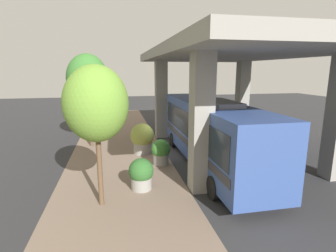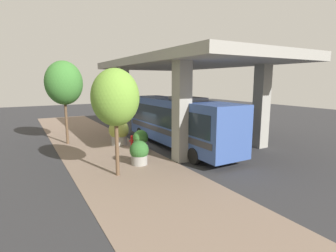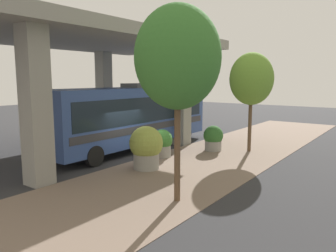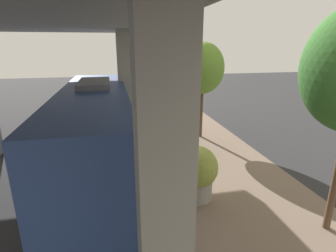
# 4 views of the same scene
# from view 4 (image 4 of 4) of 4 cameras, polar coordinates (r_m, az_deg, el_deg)

# --- Properties ---
(ground_plane) EXTENTS (80.00, 80.00, 0.00)m
(ground_plane) POSITION_cam_4_polar(r_m,az_deg,el_deg) (10.47, -3.50, -13.70)
(ground_plane) COLOR #2D2D30
(ground_plane) RESTS_ON ground
(sidewalk_strip) EXTENTS (6.00, 40.00, 0.02)m
(sidewalk_strip) POSITION_cam_4_polar(r_m,az_deg,el_deg) (11.23, 12.15, -11.75)
(sidewalk_strip) COLOR #7A6656
(sidewalk_strip) RESTS_ON ground
(overpass) EXTENTS (9.40, 17.99, 6.72)m
(overpass) POSITION_cam_4_polar(r_m,az_deg,el_deg) (9.33, -30.74, 17.98)
(overpass) COLOR gray
(overpass) RESTS_ON ground
(bus) EXTENTS (2.79, 11.67, 3.85)m
(bus) POSITION_cam_4_polar(r_m,az_deg,el_deg) (11.56, -15.43, 0.04)
(bus) COLOR #334C8C
(bus) RESTS_ON ground
(fire_hydrant) EXTENTS (0.44, 0.21, 0.90)m
(fire_hydrant) POSITION_cam_4_polar(r_m,az_deg,el_deg) (10.52, 0.90, -10.66)
(fire_hydrant) COLOR red
(fire_hydrant) RESTS_ON ground
(planter_front) EXTENTS (1.54, 1.54, 1.99)m
(planter_front) POSITION_cam_4_polar(r_m,az_deg,el_deg) (9.55, 6.16, -9.95)
(planter_front) COLOR gray
(planter_front) RESTS_ON ground
(planter_middle) EXTENTS (1.10, 1.10, 1.49)m
(planter_middle) POSITION_cam_4_polar(r_m,az_deg,el_deg) (11.47, -1.31, -6.49)
(planter_middle) COLOR gray
(planter_middle) RESTS_ON ground
(planter_back) EXTENTS (1.13, 1.13, 1.46)m
(planter_back) POSITION_cam_4_polar(r_m,az_deg,el_deg) (14.49, 2.03, -1.47)
(planter_back) COLOR gray
(planter_back) RESTS_ON ground
(street_tree_far) EXTENTS (2.43, 2.43, 5.57)m
(street_tree_far) POSITION_cam_4_polar(r_m,az_deg,el_deg) (15.33, 7.58, 12.30)
(street_tree_far) COLOR brown
(street_tree_far) RESTS_ON ground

